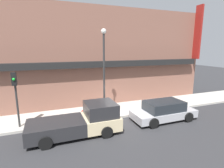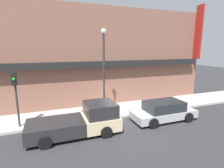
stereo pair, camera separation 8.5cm
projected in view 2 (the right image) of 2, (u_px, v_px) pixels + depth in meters
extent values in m
plane|color=#2D2D30|center=(121.00, 118.00, 12.94)|extent=(80.00, 80.00, 0.00)
cube|color=#B7B2A8|center=(114.00, 110.00, 14.34)|extent=(36.00, 3.09, 0.16)
cube|color=brown|center=(102.00, 57.00, 16.31)|extent=(19.80, 3.00, 8.51)
cube|color=black|center=(109.00, 64.00, 14.75)|extent=(18.22, 0.60, 0.50)
cube|color=maroon|center=(198.00, 32.00, 17.28)|extent=(0.20, 0.80, 5.17)
cube|color=beige|center=(100.00, 121.00, 10.89)|extent=(2.13, 2.06, 0.77)
cube|color=#262628|center=(100.00, 109.00, 10.73)|extent=(1.81, 1.90, 0.82)
cube|color=#262628|center=(56.00, 128.00, 9.99)|extent=(3.20, 2.06, 0.77)
cylinder|color=black|center=(97.00, 119.00, 11.91)|extent=(0.69, 0.22, 0.69)
cylinder|color=black|center=(106.00, 132.00, 10.01)|extent=(0.69, 0.22, 0.69)
cylinder|color=black|center=(45.00, 126.00, 10.79)|extent=(0.69, 0.22, 0.69)
cylinder|color=black|center=(45.00, 143.00, 8.89)|extent=(0.69, 0.22, 0.69)
cube|color=#ADADB2|center=(163.00, 114.00, 12.52)|extent=(4.61, 1.86, 0.52)
cube|color=#23282D|center=(164.00, 106.00, 12.40)|extent=(2.68, 1.67, 0.67)
cylinder|color=black|center=(171.00, 109.00, 13.88)|extent=(0.69, 0.22, 0.69)
cylinder|color=black|center=(189.00, 117.00, 12.18)|extent=(0.69, 0.22, 0.69)
cylinder|color=black|center=(139.00, 113.00, 12.91)|extent=(0.69, 0.22, 0.69)
cylinder|color=black|center=(153.00, 123.00, 11.21)|extent=(0.69, 0.22, 0.69)
cylinder|color=red|center=(83.00, 115.00, 12.46)|extent=(0.17, 0.17, 0.45)
sphere|color=red|center=(82.00, 111.00, 12.40)|extent=(0.16, 0.16, 0.16)
cylinder|color=#2D2D2D|center=(104.00, 77.00, 12.32)|extent=(0.14, 0.14, 5.86)
sphere|color=silver|center=(104.00, 31.00, 11.70)|extent=(0.36, 0.36, 0.36)
cylinder|color=#2D2D2D|center=(17.00, 100.00, 10.83)|extent=(0.12, 0.12, 3.52)
cube|color=black|center=(14.00, 79.00, 10.41)|extent=(0.28, 0.20, 0.80)
sphere|color=green|center=(14.00, 79.00, 10.30)|extent=(0.16, 0.16, 0.16)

